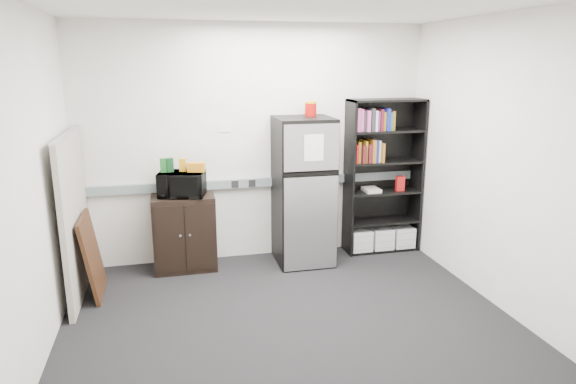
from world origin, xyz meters
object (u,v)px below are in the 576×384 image
at_px(cabinet, 184,233).
at_px(refrigerator, 304,191).
at_px(cubicle_partition, 75,216).
at_px(microwave, 182,184).
at_px(bookshelf, 383,178).

xyz_separation_m(cabinet, refrigerator, (1.35, -0.08, 0.41)).
relative_size(cubicle_partition, microwave, 3.34).
relative_size(bookshelf, cabinet, 2.18).
bearing_deg(bookshelf, cabinet, -178.45).
relative_size(cubicle_partition, cabinet, 1.91).
height_order(cubicle_partition, cabinet, cubicle_partition).
height_order(bookshelf, cabinet, bookshelf).
height_order(bookshelf, refrigerator, bookshelf).
bearing_deg(microwave, bookshelf, 15.34).
height_order(cubicle_partition, refrigerator, refrigerator).
xyz_separation_m(bookshelf, cubicle_partition, (-3.43, -0.49, -0.10)).
relative_size(bookshelf, refrigerator, 1.10).
bearing_deg(cubicle_partition, cabinet, 21.92).
bearing_deg(cabinet, bookshelf, 1.55).
bearing_deg(cabinet, cubicle_partition, -158.08).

